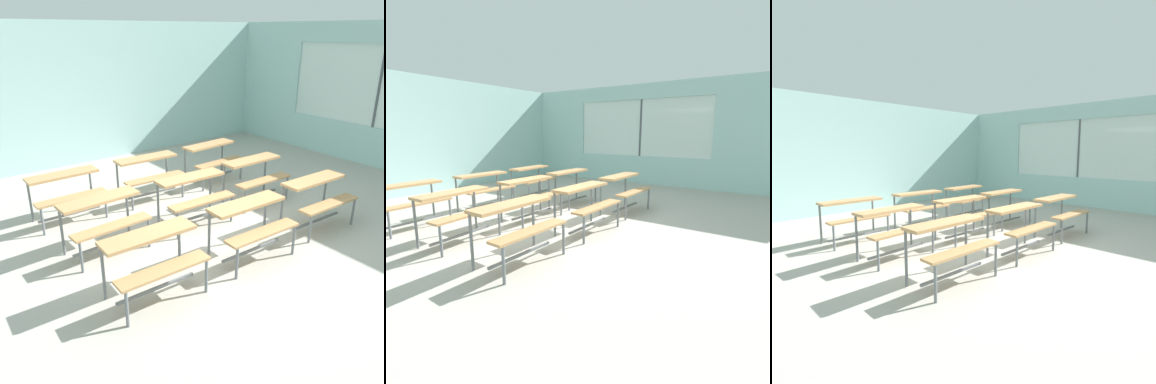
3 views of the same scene
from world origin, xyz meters
The scene contains 12 objects.
ground centered at (0.00, 0.00, -0.03)m, with size 10.00×9.00×0.05m, color #ADA89E.
wall_back centered at (0.00, 4.50, 1.50)m, with size 10.00×0.12×3.00m, color #A8D1CC.
wall_right centered at (5.00, -0.13, 1.45)m, with size 0.12×9.00×3.00m.
desk_bench_r0c0 centered at (-1.34, -0.69, 0.56)m, with size 1.11×0.62×0.74m.
desk_bench_r0c1 centered at (0.12, -0.73, 0.56)m, with size 1.12×0.62×0.74m.
desk_bench_r0c2 centered at (1.55, -0.70, 0.56)m, with size 1.12×0.63×0.74m.
desk_bench_r1c0 centered at (-1.34, 0.56, 0.56)m, with size 1.13×0.64×0.74m.
desk_bench_r1c1 centered at (0.13, 0.51, 0.56)m, with size 1.12×0.63×0.74m.
desk_bench_r1c2 centered at (1.50, 0.57, 0.56)m, with size 1.11×0.61×0.74m.
desk_bench_r2c0 centered at (-1.39, 1.80, 0.56)m, with size 1.10×0.59×0.74m.
desk_bench_r2c1 centered at (0.09, 1.77, 0.56)m, with size 1.12×0.63×0.74m.
desk_bench_r2c2 centered at (1.54, 1.78, 0.56)m, with size 1.13×0.64×0.74m.
Camera 2 is at (-3.80, -3.30, 1.60)m, focal length 28.00 mm.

